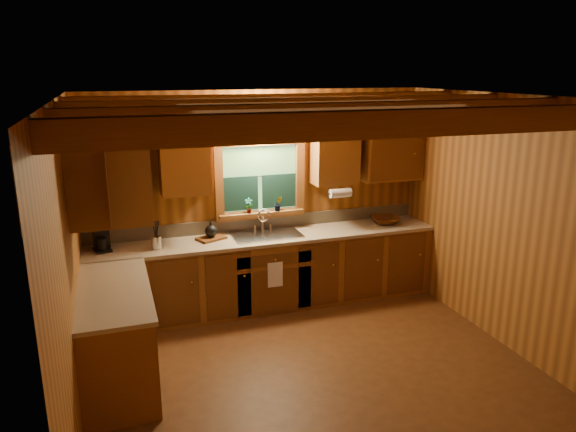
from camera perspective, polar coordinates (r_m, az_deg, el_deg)
The scene contains 20 objects.
room at distance 4.90m, azimuth 2.99°, elevation -2.91°, with size 4.20×4.20×4.20m.
ceiling_beams at distance 4.67m, azimuth 3.20°, elevation 11.10°, with size 4.20×2.54×0.18m.
base_cabinets at distance 6.22m, azimuth -5.79°, elevation -7.45°, with size 4.20×2.22×0.86m.
countertop at distance 6.07m, azimuth -5.79°, elevation -3.50°, with size 4.20×2.24×0.04m.
backsplash at distance 6.71m, azimuth -2.96°, elevation -0.72°, with size 4.20×0.02×0.16m, color tan.
dishwasher_panel at distance 5.56m, azimuth -14.37°, elevation -10.80°, with size 0.02×0.60×0.80m, color white.
upper_cabinets at distance 5.95m, azimuth -7.12°, elevation 5.61°, with size 4.19×1.77×0.78m.
window at distance 6.56m, azimuth -2.98°, elevation 3.85°, with size 1.12×0.08×1.00m.
window_sill at distance 6.61m, azimuth -2.82°, elevation 0.30°, with size 1.06×0.14×0.04m, color brown.
wall_sconce at distance 6.35m, azimuth -2.76°, elevation 9.27°, with size 0.45×0.21×0.17m.
paper_towel_roll at distance 6.59m, azimuth 5.57°, elevation 2.44°, with size 0.11×0.11×0.27m, color white.
dish_towel at distance 6.29m, azimuth -1.36°, elevation -6.24°, with size 0.18×0.01×0.30m, color white.
sink at distance 6.48m, azimuth -2.27°, elevation -2.43°, with size 0.82×0.48×0.43m.
coffee_maker at distance 6.24m, azimuth -19.17°, elevation -2.17°, with size 0.17×0.21×0.30m.
utensil_crock at distance 6.15m, azimuth -13.79°, elevation -2.67°, with size 0.11×0.11×0.32m.
cutting_board at distance 6.37m, azimuth -8.14°, elevation -2.34°, with size 0.31×0.22×0.03m, color #583013.
teakettle at distance 6.35m, azimuth -8.17°, elevation -1.59°, with size 0.15×0.15×0.18m.
wicker_basket at distance 7.05m, azimuth 10.27°, elevation -0.44°, with size 0.37×0.37×0.09m, color #48230C.
potted_plant_left at distance 6.51m, azimuth -4.18°, elevation 1.10°, with size 0.10×0.07×0.19m, color #583013.
potted_plant_right at distance 6.61m, azimuth -1.04°, elevation 1.33°, with size 0.10×0.08×0.19m, color #583013.
Camera 1 is at (-1.73, -4.32, 2.83)m, focal length 33.55 mm.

